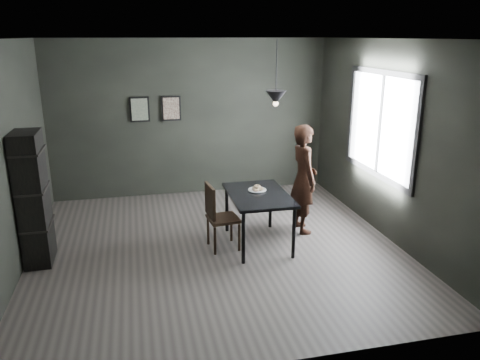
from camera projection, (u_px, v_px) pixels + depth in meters
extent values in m
plane|color=#3B3633|center=(216.00, 247.00, 6.54)|extent=(5.00, 5.00, 0.00)
cube|color=black|center=(191.00, 118.00, 8.45)|extent=(5.00, 0.10, 2.80)
cube|color=silver|center=(213.00, 39.00, 5.71)|extent=(5.00, 5.00, 0.02)
cube|color=white|center=(381.00, 125.00, 6.78)|extent=(0.02, 1.80, 1.40)
cube|color=black|center=(380.00, 125.00, 6.78)|extent=(0.04, 1.96, 1.56)
cube|color=black|center=(258.00, 195.00, 6.45)|extent=(0.80, 1.20, 0.04)
cylinder|color=black|center=(243.00, 238.00, 5.99)|extent=(0.05, 0.05, 0.71)
cylinder|color=black|center=(294.00, 233.00, 6.13)|extent=(0.05, 0.05, 0.71)
cylinder|color=black|center=(227.00, 209.00, 6.99)|extent=(0.05, 0.05, 0.71)
cylinder|color=black|center=(270.00, 205.00, 7.14)|extent=(0.05, 0.05, 0.71)
cylinder|color=white|center=(257.00, 190.00, 6.57)|extent=(0.23, 0.23, 0.01)
torus|color=beige|center=(260.00, 189.00, 6.56)|extent=(0.10, 0.10, 0.04)
torus|color=beige|center=(256.00, 188.00, 6.59)|extent=(0.10, 0.10, 0.04)
torus|color=beige|center=(256.00, 190.00, 6.52)|extent=(0.10, 0.10, 0.04)
torus|color=beige|center=(257.00, 187.00, 6.55)|extent=(0.11, 0.11, 0.05)
imported|color=black|center=(304.00, 179.00, 6.90)|extent=(0.40, 0.60, 1.63)
cube|color=black|center=(223.00, 219.00, 6.42)|extent=(0.44, 0.44, 0.04)
cube|color=black|center=(210.00, 201.00, 6.28)|extent=(0.08, 0.40, 0.44)
cylinder|color=black|center=(215.00, 241.00, 6.28)|extent=(0.03, 0.03, 0.39)
cylinder|color=black|center=(239.00, 237.00, 6.39)|extent=(0.03, 0.03, 0.39)
cylinder|color=black|center=(208.00, 231.00, 6.59)|extent=(0.03, 0.03, 0.39)
cylinder|color=black|center=(231.00, 228.00, 6.70)|extent=(0.03, 0.03, 0.39)
cube|color=black|center=(33.00, 199.00, 5.91)|extent=(0.33, 0.58, 1.72)
cylinder|color=black|center=(276.00, 69.00, 6.10)|extent=(0.01, 0.01, 0.75)
cone|color=black|center=(276.00, 97.00, 6.21)|extent=(0.28, 0.28, 0.18)
sphere|color=#FFE0B2|center=(276.00, 103.00, 6.23)|extent=(0.07, 0.07, 0.07)
cube|color=black|center=(140.00, 109.00, 8.17)|extent=(0.34, 0.03, 0.44)
cube|color=#3F584C|center=(140.00, 110.00, 8.16)|extent=(0.28, 0.01, 0.38)
cube|color=black|center=(171.00, 108.00, 8.29)|extent=(0.34, 0.03, 0.44)
cube|color=brown|center=(171.00, 108.00, 8.27)|extent=(0.28, 0.01, 0.38)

